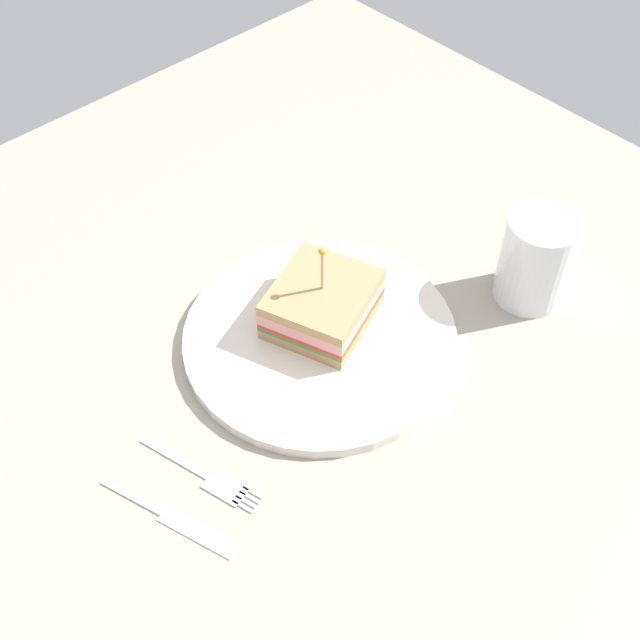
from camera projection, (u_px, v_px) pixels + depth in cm
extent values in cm
cube|color=#9E9384|center=(320.00, 349.00, 80.36)|extent=(97.02, 97.02, 2.00)
cylinder|color=silver|center=(320.00, 338.00, 79.16)|extent=(26.01, 26.01, 1.18)
cube|color=tan|center=(322.00, 315.00, 79.53)|extent=(11.50, 12.09, 1.11)
cube|color=#478438|center=(322.00, 310.00, 78.97)|extent=(11.50, 12.09, 0.40)
cube|color=red|center=(322.00, 307.00, 78.63)|extent=(11.50, 12.09, 0.50)
cube|color=#E59389|center=(322.00, 301.00, 77.98)|extent=(11.50, 12.09, 1.22)
cube|color=tan|center=(322.00, 292.00, 77.11)|extent=(11.50, 12.09, 1.11)
cylinder|color=tan|center=(322.00, 272.00, 75.15)|extent=(0.30, 0.30, 5.20)
sphere|color=orange|center=(322.00, 252.00, 73.19)|extent=(0.70, 0.70, 0.70)
cylinder|color=#B74C33|center=(533.00, 268.00, 81.11)|extent=(6.08, 6.08, 7.16)
cylinder|color=white|center=(536.00, 259.00, 80.21)|extent=(6.91, 6.91, 9.57)
cube|color=silver|center=(175.00, 457.00, 70.96)|extent=(7.03, 2.44, 0.35)
cube|color=silver|center=(226.00, 487.00, 69.10)|extent=(4.05, 3.06, 0.35)
cube|color=silver|center=(242.00, 506.00, 67.91)|extent=(1.98, 0.70, 0.35)
cube|color=silver|center=(246.00, 501.00, 68.19)|extent=(1.98, 0.70, 0.35)
cube|color=silver|center=(249.00, 497.00, 68.47)|extent=(1.98, 0.70, 0.35)
cube|color=silver|center=(253.00, 492.00, 68.75)|extent=(1.98, 0.70, 0.35)
cube|color=silver|center=(140.00, 500.00, 68.25)|extent=(7.61, 2.96, 0.35)
cube|color=silver|center=(198.00, 532.00, 66.43)|extent=(7.12, 3.57, 0.24)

